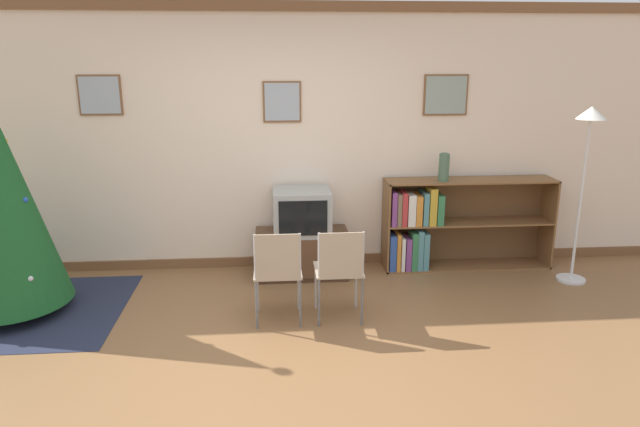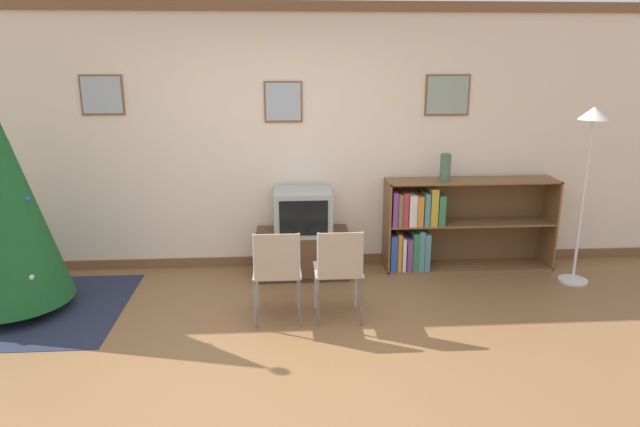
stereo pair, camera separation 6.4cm
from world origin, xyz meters
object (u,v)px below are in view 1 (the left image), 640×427
tv_console (302,253)px  television (302,212)px  folding_chair_left (278,271)px  vase (444,167)px  folding_chair_right (340,269)px  standing_lamp (587,149)px  bookshelf (438,225)px

tv_console → television: (0.00, -0.00, 0.45)m
folding_chair_left → vase: (1.71, 1.16, 0.62)m
folding_chair_right → standing_lamp: bearing=16.3°
folding_chair_left → folding_chair_right: 0.51m
tv_console → bookshelf: bookshelf is taller
tv_console → standing_lamp: bearing=-8.4°
tv_console → vase: vase is taller
vase → standing_lamp: 1.34m
vase → bookshelf: bearing=107.5°
folding_chair_right → vase: 1.78m
tv_console → folding_chair_left: bearing=-103.1°
television → vase: size_ratio=2.00×
bookshelf → vase: size_ratio=6.18×
folding_chair_left → bookshelf: bookshelf is taller
television → vase: 1.51m
bookshelf → vase: 0.63m
folding_chair_left → vase: size_ratio=2.86×
bookshelf → folding_chair_left: bearing=-144.7°
folding_chair_right → bookshelf: size_ratio=0.46×
tv_console → folding_chair_left: (-0.26, -1.11, 0.25)m
tv_console → television: size_ratio=1.65×
folding_chair_left → standing_lamp: (2.95, 0.71, 0.86)m
tv_console → folding_chair_left: 1.16m
folding_chair_right → tv_console: bearing=103.1°
folding_chair_left → bookshelf: size_ratio=0.46×
bookshelf → vase: bearing=-72.5°
folding_chair_right → standing_lamp: 2.68m
vase → television: bearing=-178.0°
folding_chair_right → bookshelf: 1.68m
folding_chair_right → vase: (1.20, 1.16, 0.62)m
vase → standing_lamp: bearing=-19.8°
standing_lamp → bookshelf: bearing=158.7°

